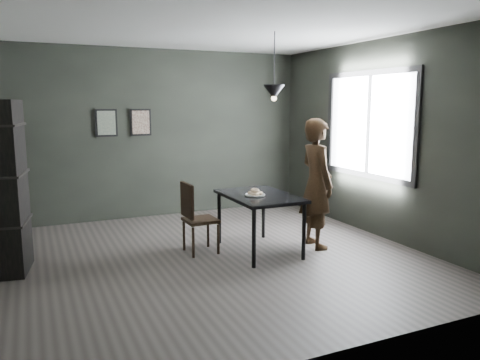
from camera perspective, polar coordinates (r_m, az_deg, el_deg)
name	(u,v)px	position (r m, az deg, el deg)	size (l,w,h in m)	color
ground	(216,257)	(5.95, -2.91, -9.36)	(5.00, 5.00, 0.00)	#35302E
back_wall	(161,134)	(8.04, -9.57, 5.57)	(5.00, 0.10, 2.80)	black
ceiling	(214,25)	(5.71, -3.15, 18.31)	(5.00, 5.00, 0.02)	silver
window_assembly	(369,125)	(7.09, 15.40, 6.51)	(0.04, 1.96, 1.56)	white
cafe_table	(259,201)	(6.01, 2.37, -2.53)	(0.80, 1.20, 0.75)	black
white_plate	(255,195)	(5.92, 1.86, -1.89)	(0.23, 0.23, 0.01)	white
donut_pile	(255,193)	(5.91, 1.86, -1.55)	(0.19, 0.20, 0.09)	beige
woman	(317,184)	(6.26, 9.32, -0.43)	(0.63, 0.41, 1.72)	black
wood_chair	(195,213)	(5.99, -5.56, -4.08)	(0.41, 0.41, 0.92)	black
shelf_unit	(6,188)	(5.84, -26.66, -0.86)	(0.37, 0.65, 1.95)	black
pendant_lamp	(274,92)	(6.09, 4.16, 10.66)	(0.28, 0.28, 0.86)	black
framed_print_left	(106,123)	(7.81, -15.98, 6.71)	(0.34, 0.04, 0.44)	black
framed_print_right	(141,122)	(7.91, -12.01, 6.89)	(0.34, 0.04, 0.44)	black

